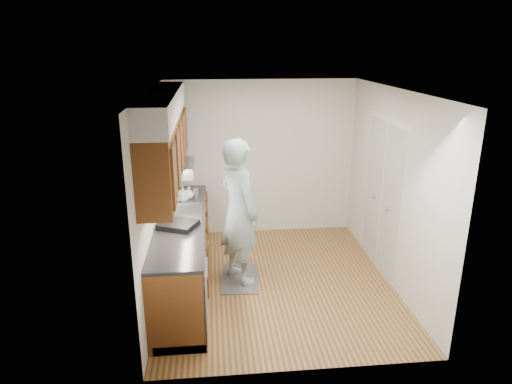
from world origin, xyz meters
The scene contains 15 objects.
floor centered at (0.00, 0.00, 0.00)m, with size 3.50×3.50×0.00m, color olive.
ceiling centered at (0.00, 0.00, 2.50)m, with size 3.50×3.50×0.00m, color white.
wall_left centered at (-1.50, 0.00, 1.25)m, with size 0.02×3.50×2.50m, color silver.
wall_right centered at (1.50, 0.00, 1.25)m, with size 0.02×3.50×2.50m, color silver.
wall_back centered at (0.00, 1.75, 1.25)m, with size 3.00×0.02×2.50m, color silver.
counter centered at (-1.20, 0.00, 0.49)m, with size 0.64×2.80×1.30m.
upper_cabinets centered at (-1.33, 0.05, 1.95)m, with size 0.47×2.80×1.21m.
closet_door centered at (1.49, 0.30, 1.02)m, with size 0.02×1.22×2.05m, color silver.
floor_mat centered at (-0.47, 0.10, 0.01)m, with size 0.48×0.82×0.02m, color #5E5E60.
person centered at (-0.47, 0.10, 1.10)m, with size 0.76×0.51×2.17m, color #93AFB3.
soap_bottle_a centered at (-1.31, 0.64, 1.07)m, with size 0.10×0.10×0.26m, color silver.
soap_bottle_b centered at (-1.21, 0.71, 1.05)m, with size 0.10×0.10×0.22m, color silver.
soap_bottle_c centered at (-1.13, 0.78, 1.03)m, with size 0.14×0.14×0.18m, color silver.
steel_can centered at (-1.03, 0.81, 1.01)m, with size 0.07×0.07×0.13m, color #A5A5AA.
dish_rack centered at (-1.22, -0.28, 0.97)m, with size 0.41×0.35×0.07m, color black.
Camera 1 is at (-0.80, -5.35, 3.02)m, focal length 32.00 mm.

